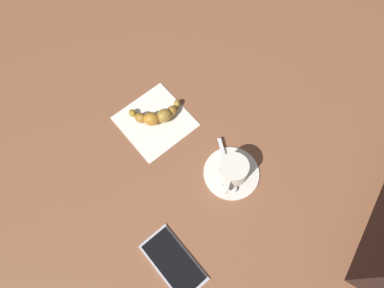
{
  "coord_description": "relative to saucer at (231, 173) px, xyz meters",
  "views": [
    {
      "loc": [
        0.26,
        -0.16,
        0.77
      ],
      "look_at": [
        -0.01,
        0.02,
        0.02
      ],
      "focal_mm": 32.79,
      "sensor_mm": 36.0,
      "label": 1
    }
  ],
  "objects": [
    {
      "name": "saucer",
      "position": [
        0.0,
        0.0,
        0.0
      ],
      "size": [
        0.13,
        0.13,
        0.01
      ],
      "primitive_type": "cylinder",
      "color": "silver",
      "rests_on": "ground"
    },
    {
      "name": "espresso_cup",
      "position": [
        0.01,
        -0.0,
        0.03
      ],
      "size": [
        0.07,
        0.08,
        0.06
      ],
      "color": "silver",
      "rests_on": "saucer"
    },
    {
      "name": "napkin",
      "position": [
        -0.21,
        -0.08,
        -0.0
      ],
      "size": [
        0.18,
        0.18,
        0.0
      ],
      "primitive_type": "cube",
      "rotation": [
        0.0,
        0.0,
        0.14
      ],
      "color": "white",
      "rests_on": "ground"
    },
    {
      "name": "croissant",
      "position": [
        -0.21,
        -0.07,
        0.01
      ],
      "size": [
        0.08,
        0.13,
        0.04
      ],
      "color": "olive",
      "rests_on": "napkin"
    },
    {
      "name": "ground_plane",
      "position": [
        -0.09,
        -0.06,
        -0.0
      ],
      "size": [
        1.8,
        1.8,
        0.0
      ],
      "primitive_type": "plane",
      "color": "brown"
    },
    {
      "name": "teaspoon",
      "position": [
        0.0,
        -0.01,
        0.01
      ],
      "size": [
        0.13,
        0.06,
        0.01
      ],
      "color": "silver",
      "rests_on": "saucer"
    },
    {
      "name": "cell_phone",
      "position": [
        0.1,
        -0.21,
        -0.0
      ],
      "size": [
        0.16,
        0.09,
        0.01
      ],
      "color": "#BAB6BD",
      "rests_on": "ground"
    },
    {
      "name": "sugar_packet",
      "position": [
        -0.01,
        -0.02,
        0.01
      ],
      "size": [
        0.05,
        0.06,
        0.01
      ],
      "primitive_type": "cube",
      "rotation": [
        0.0,
        0.0,
        11.74
      ],
      "color": "white",
      "rests_on": "saucer"
    }
  ]
}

